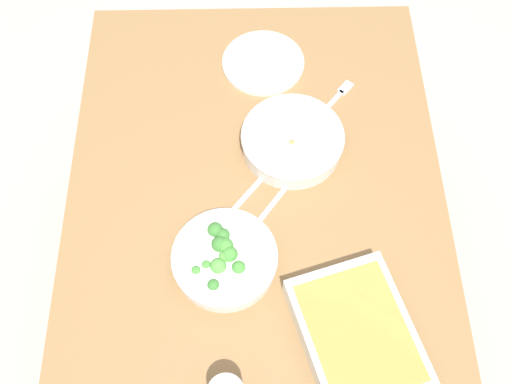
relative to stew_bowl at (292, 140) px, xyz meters
name	(u,v)px	position (x,y,z in m)	size (l,w,h in m)	color
ground_plane	(256,294)	(0.13, -0.09, -0.77)	(6.00, 6.00, 0.00)	#B2A899
dining_table	(256,209)	(0.13, -0.09, -0.12)	(1.20, 0.90, 0.74)	olive
stew_bowl	(292,140)	(0.00, 0.00, 0.00)	(0.25, 0.25, 0.06)	silver
broccoli_bowl	(225,258)	(0.31, -0.16, 0.00)	(0.23, 0.23, 0.07)	silver
baking_dish	(357,335)	(0.48, 0.11, 0.00)	(0.35, 0.30, 0.06)	silver
side_plate	(263,63)	(-0.27, -0.06, -0.03)	(0.22, 0.22, 0.01)	white
spoon_by_stew	(262,180)	(0.09, -0.08, -0.03)	(0.15, 0.13, 0.01)	silver
spoon_by_broccoli	(260,220)	(0.20, -0.08, -0.03)	(0.15, 0.12, 0.01)	silver
fork_on_table	(334,100)	(-0.14, 0.12, -0.03)	(0.15, 0.13, 0.01)	silver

